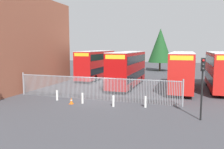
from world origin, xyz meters
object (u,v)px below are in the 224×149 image
object	(u,v)px
double_decker_bus_behind_fence_left	(182,69)
double_decker_bus_far_back	(220,69)
double_decker_bus_behind_fence_right	(96,64)
traffic_cone_by_gate	(71,101)
bollard_center_front	(82,98)
bollard_far_right	(145,102)
double_decker_bus_near_gate	(128,68)
bollard_near_left	(57,95)
bollard_near_right	(113,101)
traffic_light_kerbside	(202,77)

from	to	relation	value
double_decker_bus_behind_fence_left	double_decker_bus_far_back	world-z (taller)	same
double_decker_bus_behind_fence_right	traffic_cone_by_gate	bearing A→B (deg)	-76.06
bollard_center_front	double_decker_bus_behind_fence_right	bearing A→B (deg)	107.30
bollard_far_right	double_decker_bus_near_gate	bearing A→B (deg)	112.51
bollard_near_left	bollard_center_front	size ratio (longest dim) A/B	1.00
double_decker_bus_near_gate	double_decker_bus_behind_fence_right	distance (m)	8.44
bollard_near_left	bollard_near_right	bearing A→B (deg)	-6.14
bollard_near_left	bollard_far_right	bearing A→B (deg)	-0.04
double_decker_bus_behind_fence_right	bollard_near_left	xyz separation A→B (m)	(1.94, -14.90, -1.95)
traffic_cone_by_gate	double_decker_bus_behind_fence_left	bearing A→B (deg)	48.21
double_decker_bus_far_back	traffic_light_kerbside	size ratio (longest dim) A/B	2.51
double_decker_bus_behind_fence_right	bollard_center_front	distance (m)	16.13
double_decker_bus_near_gate	bollard_center_front	distance (m)	10.15
traffic_light_kerbside	traffic_cone_by_gate	bearing A→B (deg)	173.02
bollard_center_front	traffic_cone_by_gate	distance (m)	1.00
bollard_far_right	bollard_center_front	bearing A→B (deg)	-176.09
double_decker_bus_behind_fence_right	bollard_near_right	bearing A→B (deg)	-63.51
double_decker_bus_behind_fence_left	bollard_center_front	xyz separation A→B (m)	(-8.28, -9.71, -1.95)
bollard_center_front	double_decker_bus_near_gate	bearing A→B (deg)	80.33
double_decker_bus_behind_fence_left	bollard_near_right	bearing A→B (deg)	-118.07
bollard_near_left	double_decker_bus_near_gate	bearing A→B (deg)	64.53
double_decker_bus_far_back	double_decker_bus_near_gate	bearing A→B (deg)	-174.20
double_decker_bus_far_back	bollard_far_right	bearing A→B (deg)	-123.28
double_decker_bus_near_gate	double_decker_bus_behind_fence_right	world-z (taller)	same
double_decker_bus_near_gate	bollard_near_left	size ratio (longest dim) A/B	11.38
double_decker_bus_behind_fence_right	bollard_near_left	bearing A→B (deg)	-82.58
double_decker_bus_behind_fence_left	bollard_near_left	size ratio (longest dim) A/B	11.38
bollard_far_right	double_decker_bus_behind_fence_right	bearing A→B (deg)	124.77
double_decker_bus_behind_fence_left	bollard_far_right	size ratio (longest dim) A/B	11.38
double_decker_bus_far_back	bollard_near_right	bearing A→B (deg)	-130.50
double_decker_bus_far_back	traffic_cone_by_gate	world-z (taller)	double_decker_bus_far_back
double_decker_bus_near_gate	traffic_cone_by_gate	world-z (taller)	double_decker_bus_near_gate
traffic_cone_by_gate	traffic_light_kerbside	size ratio (longest dim) A/B	0.14
bollard_near_left	traffic_cone_by_gate	xyz separation A→B (m)	(1.98, -0.88, -0.19)
bollard_near_left	traffic_light_kerbside	bearing A→B (deg)	-9.83
bollard_center_front	traffic_cone_by_gate	size ratio (longest dim) A/B	1.61
bollard_center_front	bollard_near_right	xyz separation A→B (m)	(2.97, -0.24, 0.00)
double_decker_bus_far_back	bollard_center_front	size ratio (longest dim) A/B	11.38
bollard_far_right	bollard_near_right	bearing A→B (deg)	-166.71
bollard_far_right	traffic_light_kerbside	world-z (taller)	traffic_light_kerbside
bollard_center_front	traffic_cone_by_gate	xyz separation A→B (m)	(-0.84, -0.50, -0.19)
double_decker_bus_behind_fence_right	bollard_far_right	size ratio (longest dim) A/B	11.38
double_decker_bus_far_back	traffic_light_kerbside	world-z (taller)	double_decker_bus_far_back
bollard_near_left	traffic_cone_by_gate	world-z (taller)	bollard_near_left
double_decker_bus_behind_fence_left	double_decker_bus_far_back	size ratio (longest dim) A/B	1.00
double_decker_bus_near_gate	traffic_light_kerbside	distance (m)	14.19
double_decker_bus_behind_fence_left	traffic_cone_by_gate	xyz separation A→B (m)	(-9.12, -10.20, -2.13)
bollard_near_left	bollard_center_front	world-z (taller)	same
bollard_near_right	traffic_cone_by_gate	bearing A→B (deg)	-176.10
bollard_center_front	bollard_near_left	bearing A→B (deg)	172.17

